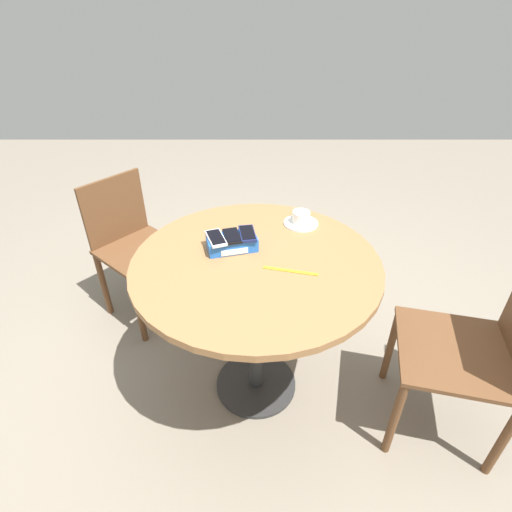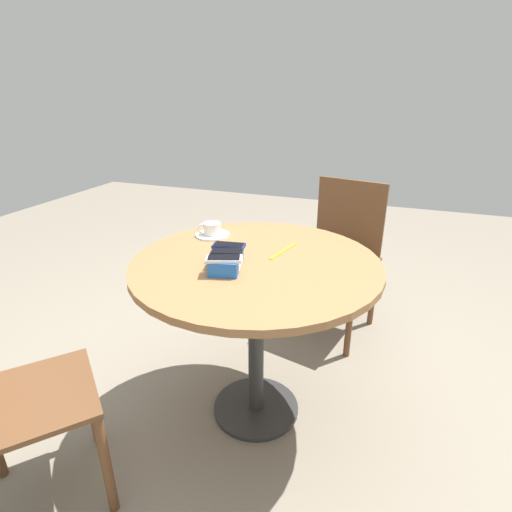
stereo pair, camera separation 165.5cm
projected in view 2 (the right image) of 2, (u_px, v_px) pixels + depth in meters
ground_plane at (256, 409)px, 1.93m from camera, size 8.00×8.00×0.00m
round_table at (256, 286)px, 1.68m from camera, size 1.02×1.02×0.78m
phone_box at (227, 260)px, 1.56m from camera, size 0.23×0.16×0.06m
phone_white at (224, 259)px, 1.48m from camera, size 0.10×0.15×0.01m
phone_black at (227, 252)px, 1.55m from camera, size 0.09×0.13×0.01m
phone_navy at (229, 246)px, 1.61m from camera, size 0.08×0.14×0.01m
saucer at (212, 235)px, 1.91m from camera, size 0.16×0.16×0.01m
coffee_cup at (212, 228)px, 1.89m from camera, size 0.08×0.10×0.06m
lanyard_strap at (283, 251)px, 1.72m from camera, size 0.22×0.07×0.00m
chair_near_window at (11, 405)px, 1.34m from camera, size 0.57×0.57×0.84m
chair_far_side at (338, 255)px, 2.46m from camera, size 0.55×0.55×0.93m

